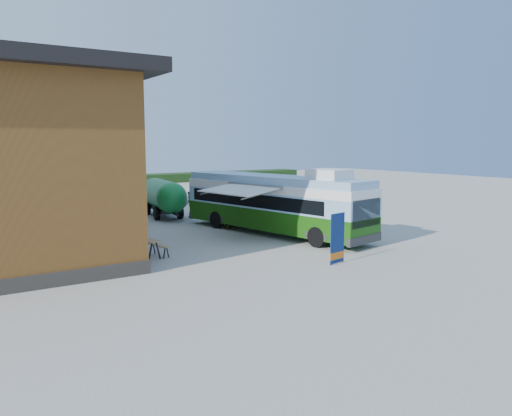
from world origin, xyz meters
TOP-DOWN VIEW (x-y plane):
  - ground at (0.00, 0.00)m, footprint 100.00×100.00m
  - hedge at (8.00, 38.00)m, footprint 40.00×3.00m
  - bus at (1.73, 4.01)m, footprint 4.52×11.43m
  - awning at (-0.37, 3.80)m, footprint 2.97×4.07m
  - banner at (0.12, -2.53)m, footprint 0.85×0.29m
  - picnic_table at (-5.70, 2.28)m, footprint 1.56×1.44m
  - person_a at (0.49, 6.55)m, footprint 0.82×0.73m
  - person_b at (0.42, 11.23)m, footprint 0.82×0.95m
  - slurry_tanker at (-0.78, 12.64)m, footprint 2.40×6.23m

SIDE VIEW (x-z plane):
  - ground at x=0.00m, z-range 0.00..0.00m
  - hedge at x=8.00m, z-range 0.00..1.00m
  - picnic_table at x=-5.70m, z-range 0.19..0.96m
  - banner at x=0.12m, z-range -0.18..1.79m
  - person_b at x=0.42m, z-range 0.00..1.66m
  - person_a at x=0.49m, z-range 0.00..1.88m
  - slurry_tanker at x=-0.78m, z-range 0.18..2.49m
  - bus at x=1.73m, z-range -0.08..3.36m
  - awning at x=-0.37m, z-range 2.27..2.75m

